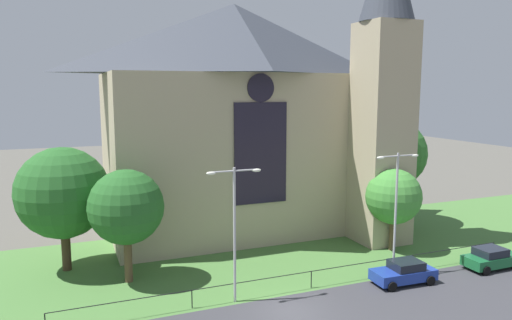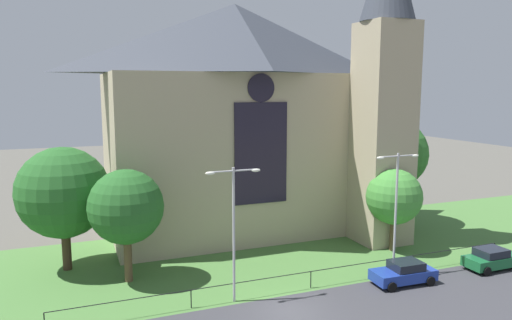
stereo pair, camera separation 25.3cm
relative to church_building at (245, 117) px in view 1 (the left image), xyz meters
The scene contains 12 objects.
ground 12.63m from the church_building, 118.22° to the right, with size 160.00×160.00×0.00m, color #56544C.
grass_verge 13.77m from the church_building, 112.30° to the right, with size 120.00×20.00×0.01m, color #477538.
church_building is the anchor object (origin of this frame).
iron_railing 16.81m from the church_building, 93.16° to the right, with size 31.61×0.07×1.13m.
tree_right_far 14.33m from the church_building, 13.61° to the right, with size 6.45×6.45×9.95m.
tree_right_near 14.41m from the church_building, 48.27° to the right, with size 4.38×4.38×6.55m.
tree_left_near 15.27m from the church_building, 143.61° to the right, with size 4.93×4.93×7.57m.
tree_left_far 16.73m from the church_building, 162.87° to the right, with size 6.39×6.39×8.78m.
streetlamp_near 16.13m from the church_building, 113.18° to the right, with size 3.37×0.26×8.21m.
streetlamp_far 15.92m from the church_building, 68.35° to the right, with size 3.37×0.26×8.49m.
parked_car_blue 19.02m from the church_building, 71.41° to the right, with size 4.28×2.18×1.51m.
parked_car_green 22.45m from the church_building, 50.79° to the right, with size 4.21×2.04×1.51m.
Camera 1 is at (-11.74, -23.74, 12.72)m, focal length 33.98 mm.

